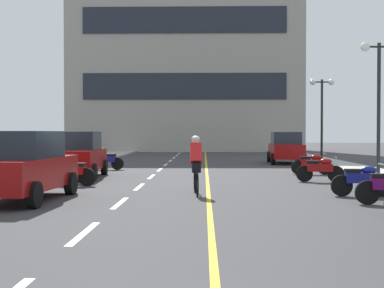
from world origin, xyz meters
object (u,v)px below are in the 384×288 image
motorcycle_4 (362,180)px  motorcycle_6 (320,169)px  street_lamp_mid (379,78)px  parked_car_far (286,148)px  motorcycle_7 (312,163)px  street_lamp_far (322,100)px  motorcycle_8 (106,160)px  parked_car_mid (78,155)px  motorcycle_5 (72,172)px  parked_car_near (23,166)px  cyclist_rider (196,164)px

motorcycle_4 → motorcycle_6: (-0.22, 4.27, 0.00)m
motorcycle_4 → street_lamp_mid: bearing=68.2°
parked_car_far → motorcycle_7: bearing=-91.2°
street_lamp_far → motorcycle_8: 13.74m
street_lamp_mid → motorcycle_6: size_ratio=3.08×
motorcycle_6 → motorcycle_7: bearing=83.6°
parked_car_mid → motorcycle_5: 3.22m
parked_car_near → parked_car_far: size_ratio=1.00×
street_lamp_far → motorcycle_6: 13.25m
street_lamp_mid → cyclist_rider: bearing=-140.4°
motorcycle_8 → motorcycle_7: bearing=-16.0°
motorcycle_7 → motorcycle_8: (-9.28, 2.66, 0.00)m
motorcycle_5 → motorcycle_7: size_ratio=0.98×
parked_car_far → motorcycle_7: parked_car_far is taller
street_lamp_far → motorcycle_8: size_ratio=2.85×
street_lamp_mid → motorcycle_4: (-2.48, -6.20, -3.46)m
street_lamp_far → parked_car_near: street_lamp_far is taller
motorcycle_7 → motorcycle_8: 9.65m
street_lamp_mid → parked_car_near: (-11.63, -7.30, -3.01)m
parked_car_mid → motorcycle_6: parked_car_mid is taller
street_lamp_mid → motorcycle_4: 7.52m
parked_car_far → motorcycle_7: 8.16m
street_lamp_far → parked_car_near: bearing=-123.3°
motorcycle_8 → motorcycle_4: bearing=-48.8°
parked_car_mid → parked_car_far: size_ratio=1.00×
street_lamp_far → motorcycle_7: bearing=-105.0°
motorcycle_4 → cyclist_rider: 4.66m
street_lamp_far → motorcycle_5: size_ratio=2.90×
parked_car_near → motorcycle_5: 3.95m
motorcycle_5 → motorcycle_8: size_ratio=0.98×
parked_car_mid → parked_car_far: bearing=45.5°
motorcycle_7 → motorcycle_4: bearing=-91.3°
parked_car_far → motorcycle_5: parked_car_far is taller
parked_car_far → motorcycle_6: size_ratio=2.52×
parked_car_near → motorcycle_7: parked_car_near is taller
parked_car_far → cyclist_rider: parked_car_far is taller
motorcycle_6 → cyclist_rider: size_ratio=0.96×
motorcycle_6 → motorcycle_4: bearing=-87.1°
parked_car_near → parked_car_far: 19.44m
motorcycle_5 → motorcycle_8: same height
parked_car_near → street_lamp_far: bearing=56.7°
street_lamp_mid → motorcycle_7: size_ratio=3.06×
parked_car_near → motorcycle_6: (8.93, 5.37, -0.44)m
parked_car_near → motorcycle_4: parked_car_near is taller
street_lamp_far → parked_car_near: size_ratio=1.13×
parked_car_mid → motorcycle_4: parked_car_mid is taller
cyclist_rider → street_lamp_far: bearing=66.3°
parked_car_mid → street_lamp_mid: bearing=1.1°
motorcycle_7 → cyclist_rider: size_ratio=0.96×
parked_car_near → motorcycle_6: size_ratio=2.53×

